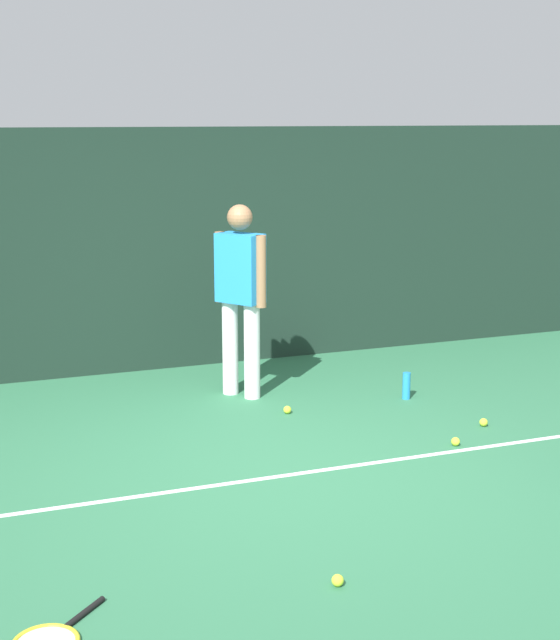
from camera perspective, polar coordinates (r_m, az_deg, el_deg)
ground_plane at (r=6.60m, az=1.23°, el=-9.22°), size 12.00×12.00×0.00m
back_fence at (r=9.08m, az=-5.76°, el=4.37°), size 10.00×0.10×2.34m
court_line at (r=6.54m, az=1.44°, el=-9.40°), size 9.00×0.05×0.00m
tennis_player at (r=8.05m, az=-2.45°, el=1.93°), size 0.41×0.45×1.70m
tennis_racket at (r=4.77m, az=-14.02°, el=-18.57°), size 0.56×0.55×0.03m
tennis_ball_near_player at (r=7.64m, az=12.44°, el=-6.18°), size 0.07×0.07×0.07m
tennis_ball_by_fence at (r=5.10m, az=3.57°, el=-15.72°), size 0.07×0.07×0.07m
tennis_ball_mid_court at (r=7.77m, az=0.46°, el=-5.55°), size 0.07×0.07×0.07m
tennis_ball_far_left at (r=7.17m, az=10.77°, el=-7.37°), size 0.07×0.07×0.07m
water_bottle at (r=8.22m, az=7.80°, el=-4.04°), size 0.07×0.07×0.24m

